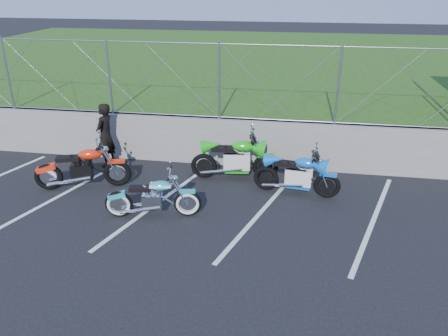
% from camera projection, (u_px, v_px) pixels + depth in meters
% --- Properties ---
extents(ground, '(90.00, 90.00, 0.00)m').
position_uv_depth(ground, '(145.00, 225.00, 9.19)').
color(ground, black).
rests_on(ground, ground).
extents(retaining_wall, '(30.00, 0.22, 1.30)m').
position_uv_depth(retaining_wall, '(184.00, 139.00, 12.08)').
color(retaining_wall, slate).
rests_on(retaining_wall, ground).
extents(grass_field, '(30.00, 20.00, 1.30)m').
position_uv_depth(grass_field, '(235.00, 69.00, 21.11)').
color(grass_field, '#234813').
rests_on(grass_field, ground).
extents(chain_link_fence, '(28.00, 0.03, 2.00)m').
position_uv_depth(chain_link_fence, '(182.00, 80.00, 11.42)').
color(chain_link_fence, gray).
rests_on(chain_link_fence, retaining_wall).
extents(parking_lines, '(18.29, 4.31, 0.01)m').
position_uv_depth(parking_lines, '(210.00, 206.00, 9.91)').
color(parking_lines, silver).
rests_on(parking_lines, ground).
extents(cruiser_turquoise, '(2.06, 0.65, 1.03)m').
position_uv_depth(cruiser_turquoise, '(154.00, 199.00, 9.36)').
color(cruiser_turquoise, black).
rests_on(cruiser_turquoise, ground).
extents(naked_orange, '(2.24, 0.91, 1.15)m').
position_uv_depth(naked_orange, '(84.00, 169.00, 10.61)').
color(naked_orange, black).
rests_on(naked_orange, ground).
extents(sportbike_green, '(2.24, 0.80, 1.16)m').
position_uv_depth(sportbike_green, '(236.00, 160.00, 11.10)').
color(sportbike_green, black).
rests_on(sportbike_green, ground).
extents(sportbike_blue, '(2.07, 0.74, 1.07)m').
position_uv_depth(sportbike_blue, '(298.00, 176.00, 10.31)').
color(sportbike_blue, black).
rests_on(sportbike_blue, ground).
extents(person_standing, '(0.51, 0.70, 1.75)m').
position_uv_depth(person_standing, '(105.00, 135.00, 11.73)').
color(person_standing, black).
rests_on(person_standing, ground).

